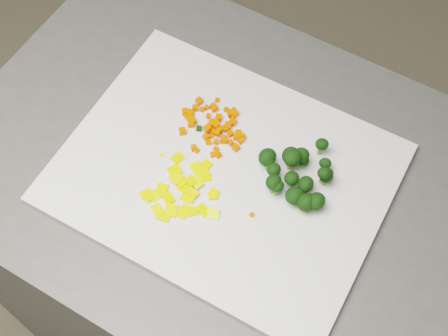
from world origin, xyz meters
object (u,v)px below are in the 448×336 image
(counter_block, at_px, (228,266))
(carrot_pile, at_px, (212,123))
(pepper_pile, at_px, (184,185))
(broccoli_pile, at_px, (304,174))
(cutting_board, at_px, (224,173))

(counter_block, relative_size, carrot_pile, 8.10)
(counter_block, relative_size, pepper_pile, 6.98)
(carrot_pile, bearing_deg, pepper_pile, -90.37)
(counter_block, height_order, carrot_pile, carrot_pile)
(pepper_pile, bearing_deg, broccoli_pile, 22.77)
(pepper_pile, height_order, broccoli_pile, broccoli_pile)
(carrot_pile, distance_m, broccoli_pile, 0.17)
(counter_block, distance_m, cutting_board, 0.46)
(counter_block, distance_m, pepper_pile, 0.48)
(cutting_board, distance_m, pepper_pile, 0.07)
(cutting_board, height_order, carrot_pile, carrot_pile)
(carrot_pile, bearing_deg, broccoli_pile, -15.85)
(cutting_board, relative_size, broccoli_pile, 3.75)
(counter_block, relative_size, broccoli_pile, 6.75)
(cutting_board, distance_m, broccoli_pile, 0.13)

